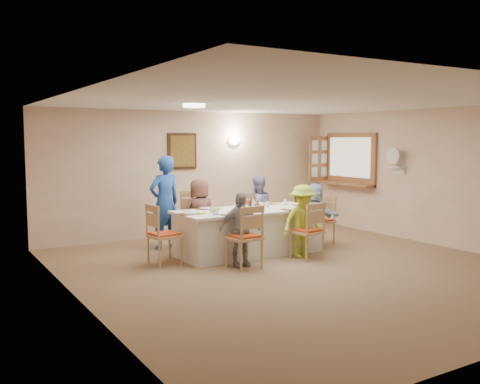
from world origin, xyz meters
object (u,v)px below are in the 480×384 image
desk_fan (395,159)px  chair_front_right (307,230)px  chair_front_left (244,236)px  diner_right_end (315,214)px  chair_back_left (197,220)px  diner_front_left (240,229)px  chair_right_end (321,220)px  diner_back_left (200,215)px  caregiver (165,202)px  diner_front_right (303,221)px  diner_back_right (257,210)px  chair_back_right (254,218)px  dining_table (250,232)px  chair_left_end (165,234)px  serving_hatch (351,159)px  condiment_ketchup (245,203)px

desk_fan → chair_front_right: desk_fan is taller
chair_front_left → diner_right_end: 2.17m
chair_back_left → diner_front_left: size_ratio=0.90×
chair_front_left → chair_right_end: 2.29m
chair_back_left → diner_back_left: (0.00, -0.12, 0.12)m
diner_right_end → caregiver: (-2.47, 1.15, 0.25)m
chair_front_left → diner_front_right: diner_front_right is taller
chair_front_left → chair_front_right: chair_front_left is taller
chair_front_right → diner_back_right: size_ratio=0.73×
chair_front_right → chair_right_end: size_ratio=1.04×
chair_back_right → diner_back_right: 0.21m
dining_table → diner_front_right: size_ratio=2.12×
chair_left_end → diner_front_right: diner_front_right is taller
desk_fan → chair_left_end: bearing=177.1°
chair_left_end → chair_right_end: size_ratio=1.07×
desk_fan → diner_right_end: desk_fan is taller
chair_right_end → chair_back_left: bearing=-122.0°
serving_hatch → chair_front_left: bearing=-153.8°
chair_front_left → chair_back_right: bearing=-130.7°
desk_fan → diner_front_left: desk_fan is taller
condiment_ketchup → caregiver: bearing=130.5°
chair_left_end → chair_front_right: bearing=-115.4°
desk_fan → chair_front_left: 3.97m
dining_table → chair_left_end: (-1.55, 0.00, 0.10)m
chair_left_end → diner_front_left: (0.95, -0.68, 0.09)m
condiment_ketchup → diner_right_end: bearing=-0.6°
diner_front_right → chair_back_right: bearing=90.2°
condiment_ketchup → diner_front_right: bearing=-45.6°
chair_front_left → diner_right_end: size_ratio=0.85×
diner_back_right → caregiver: size_ratio=0.77×
chair_front_left → caregiver: bearing=-80.8°
serving_hatch → chair_front_right: serving_hatch is taller
diner_front_left → chair_left_end: bearing=153.7°
diner_front_right → diner_back_left: bearing=131.7°
chair_front_left → caregiver: 2.03m
diner_front_right → diner_back_right: bearing=90.2°
chair_front_right → chair_left_end: 2.29m
serving_hatch → diner_front_left: 4.38m
chair_back_right → chair_left_end: (-2.15, -0.80, 0.01)m
chair_left_end → diner_front_right: bearing=-112.6°
diner_back_left → serving_hatch: bearing=-173.8°
chair_back_right → diner_right_end: bearing=-51.3°
chair_front_right → condiment_ketchup: condiment_ketchup is taller
chair_back_right → condiment_ketchup: size_ratio=4.31×
dining_table → chair_back_right: chair_back_right is taller
serving_hatch → diner_back_right: (-2.69, -0.43, -0.86)m
chair_left_end → chair_back_left: bearing=-54.9°
caregiver → condiment_ketchup: size_ratio=7.67×
diner_right_end → chair_front_left: bearing=117.1°
chair_front_left → diner_front_right: bearing=-178.1°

